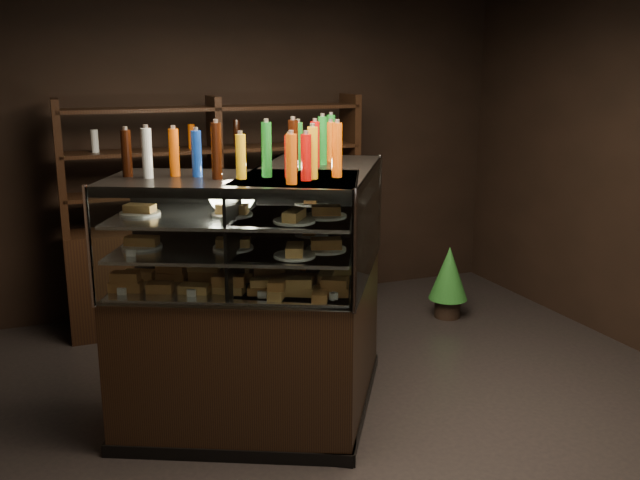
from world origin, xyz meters
The scene contains 7 objects.
ground centered at (0.00, 0.00, 0.00)m, with size 5.00×5.00×0.00m, color black.
room_shell centered at (0.00, 0.00, 1.94)m, with size 5.02×5.02×3.01m.
display_case centered at (-0.58, 0.08, 0.54)m, with size 2.11×1.67×1.63m.
food_display centered at (-0.58, 0.08, 1.19)m, with size 1.67×1.24×0.49m.
bottles_top centered at (-0.58, 0.09, 1.76)m, with size 1.50×1.10×0.30m.
potted_conifer centered at (1.48, 1.34, 0.43)m, with size 0.35×0.35×0.75m.
back_shelving centered at (-0.48, 2.05, 0.60)m, with size 2.60×0.45×2.00m.
Camera 1 is at (-1.89, -3.99, 2.26)m, focal length 40.00 mm.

